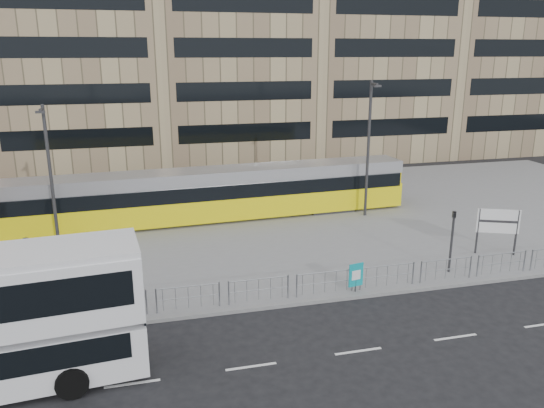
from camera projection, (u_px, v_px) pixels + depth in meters
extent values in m
plane|color=black|center=(277.00, 308.00, 22.58)|extent=(120.00, 120.00, 0.00)
cube|color=gray|center=(229.00, 222.00, 33.74)|extent=(64.00, 24.00, 0.15)
cube|color=gray|center=(277.00, 306.00, 22.61)|extent=(64.00, 0.25, 0.17)
cube|color=tan|center=(79.00, 46.00, 48.83)|extent=(14.00, 16.00, 22.00)
cube|color=tan|center=(229.00, 35.00, 51.85)|extent=(14.00, 16.00, 24.00)
cube|color=tan|center=(361.00, 51.00, 55.56)|extent=(14.00, 16.00, 21.00)
cube|color=tan|center=(479.00, 42.00, 58.58)|extent=(14.00, 16.00, 23.00)
cylinder|color=#94979C|center=(319.00, 273.00, 23.19)|extent=(32.00, 0.05, 0.05)
cylinder|color=#94979C|center=(318.00, 283.00, 23.33)|extent=(32.00, 0.04, 0.04)
cube|color=white|center=(332.00, 355.00, 19.09)|extent=(62.00, 0.12, 0.01)
cylinder|color=black|center=(72.00, 383.00, 16.62)|extent=(1.06, 0.40, 1.04)
cylinder|color=black|center=(73.00, 341.00, 19.03)|extent=(1.06, 0.40, 1.04)
cube|color=yellow|center=(198.00, 206.00, 33.54)|extent=(27.69, 4.02, 1.58)
cube|color=black|center=(197.00, 190.00, 33.24)|extent=(27.29, 4.04, 0.89)
cube|color=#BBBAC0|center=(197.00, 177.00, 33.00)|extent=(27.68, 3.81, 0.79)
cube|color=yellow|center=(385.00, 182.00, 37.10)|extent=(1.29, 2.28, 2.56)
cylinder|color=#2D2D30|center=(198.00, 195.00, 33.33)|extent=(2.47, 2.47, 2.96)
cube|color=#2D2D30|center=(327.00, 205.00, 36.24)|extent=(3.08, 2.63, 0.49)
cube|color=#2D2D30|center=(49.00, 230.00, 31.22)|extent=(3.08, 2.63, 0.49)
cylinder|color=#2D2D30|center=(478.00, 231.00, 27.99)|extent=(0.11, 0.11, 2.48)
cylinder|color=#2D2D30|center=(516.00, 233.00, 27.70)|extent=(0.11, 0.11, 2.48)
cube|color=white|center=(498.00, 221.00, 27.68)|extent=(2.01, 0.92, 1.29)
cylinder|color=#2D2D30|center=(356.00, 284.00, 23.69)|extent=(0.06, 0.06, 0.72)
cube|color=#0B99A5|center=(356.00, 275.00, 23.57)|extent=(0.72, 0.19, 1.08)
cube|color=white|center=(356.00, 275.00, 23.54)|extent=(0.44, 0.09, 0.45)
imported|color=black|center=(29.00, 256.00, 25.45)|extent=(0.53, 0.73, 1.87)
cylinder|color=#2D2D30|center=(130.00, 282.00, 21.18)|extent=(0.12, 0.12, 3.00)
imported|color=#2D2D30|center=(128.00, 256.00, 20.88)|extent=(0.19, 0.22, 1.00)
cylinder|color=#2D2D30|center=(451.00, 243.00, 25.51)|extent=(0.12, 0.12, 3.00)
imported|color=#2D2D30|center=(454.00, 221.00, 25.20)|extent=(0.21, 0.23, 1.00)
cylinder|color=#2D2D30|center=(51.00, 178.00, 28.15)|extent=(0.18, 0.18, 7.77)
cylinder|color=#2D2D30|center=(41.00, 109.00, 26.75)|extent=(0.14, 0.90, 0.14)
cube|color=#2D2D30|center=(40.00, 112.00, 26.36)|extent=(0.45, 0.20, 0.12)
cylinder|color=#2D2D30|center=(368.00, 150.00, 33.64)|extent=(0.18, 0.18, 8.67)
cylinder|color=#2D2D30|center=(374.00, 84.00, 32.12)|extent=(0.14, 0.90, 0.14)
cube|color=#2D2D30|center=(377.00, 86.00, 31.73)|extent=(0.45, 0.20, 0.12)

